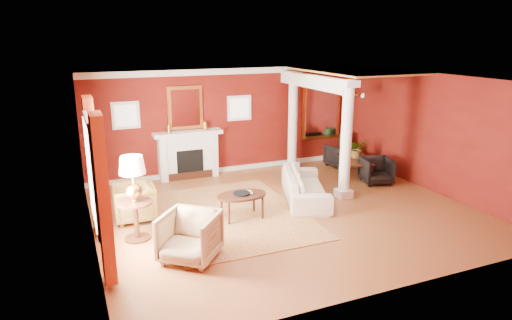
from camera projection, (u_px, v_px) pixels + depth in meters
name	position (u px, v px, depth m)	size (l,w,h in m)	color
ground	(286.00, 212.00, 10.08)	(8.00, 8.00, 0.00)	brown
room_shell	(287.00, 122.00, 9.54)	(8.04, 7.04, 2.92)	maroon
fireplace	(188.00, 154.00, 12.36)	(1.85, 0.42, 1.29)	white
overmantel_mirror	(185.00, 108.00, 12.15)	(0.95, 0.07, 1.15)	gold
flank_window_left	(126.00, 115.00, 11.60)	(0.70, 0.07, 0.70)	white
flank_window_right	(239.00, 108.00, 12.77)	(0.70, 0.07, 0.70)	white
left_window	(97.00, 179.00, 7.70)	(0.21, 2.55, 2.60)	white
column_front	(346.00, 139.00, 10.60)	(0.36, 0.36, 2.80)	white
column_back	(293.00, 120.00, 13.00)	(0.36, 0.36, 2.80)	white
header_beam	(313.00, 82.00, 11.71)	(0.30, 3.20, 0.32)	white
amber_ceiling	(355.00, 71.00, 11.94)	(2.30, 3.40, 0.04)	#E09141
dining_mirror	(321.00, 111.00, 13.82)	(1.30, 0.07, 1.70)	gold
chandelier	(354.00, 94.00, 12.17)	(0.60, 0.62, 0.75)	#BB8A3B
crown_trim	(230.00, 71.00, 12.40)	(8.00, 0.08, 0.16)	white
base_trim	(232.00, 168.00, 13.13)	(8.00, 0.08, 0.12)	white
rug	(231.00, 214.00, 9.92)	(3.01, 4.02, 0.02)	maroon
sofa	(305.00, 182.00, 10.71)	(2.30, 0.67, 0.90)	beige
armchair_leopard	(134.00, 201.00, 9.53)	(0.83, 0.78, 0.85)	black
armchair_stripe	(190.00, 235.00, 7.82)	(0.91, 0.85, 0.94)	tan
coffee_table	(242.00, 196.00, 9.61)	(1.07, 1.07, 0.54)	black
coffee_book	(243.00, 188.00, 9.62)	(0.18, 0.02, 0.25)	black
side_table	(133.00, 183.00, 8.44)	(0.66, 0.66, 1.64)	black
dining_table	(355.00, 162.00, 12.56)	(1.41, 0.50, 0.79)	black
dining_chair_near	(377.00, 169.00, 11.93)	(0.74, 0.69, 0.76)	black
dining_chair_far	(340.00, 154.00, 13.50)	(0.72, 0.67, 0.74)	black
green_urn	(344.00, 151.00, 13.96)	(0.38, 0.38, 0.90)	#133E1B
potted_plant	(357.00, 140.00, 12.45)	(0.48, 0.54, 0.42)	#26591E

